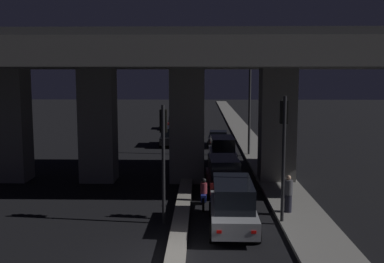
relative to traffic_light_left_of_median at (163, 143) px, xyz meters
name	(u,v)px	position (x,y,z in m)	size (l,w,h in m)	color
median_divider	(194,130)	(0.73, 30.73, -3.24)	(0.66, 126.00, 0.35)	gray
sidewalk_right	(248,140)	(5.99, 23.73, -3.34)	(2.26, 126.00, 0.15)	gray
elevated_overpass	(179,67)	(0.29, 7.59, 3.25)	(28.46, 10.52, 8.94)	slate
traffic_light_left_of_median	(163,143)	(0.00, 0.00, 0.00)	(0.30, 0.49, 5.01)	black
traffic_light_right_of_median	(284,138)	(4.96, 0.00, 0.24)	(0.30, 0.49, 5.38)	black
street_lamp	(246,92)	(4.95, 15.93, 1.51)	(2.06, 0.32, 8.41)	#2D2D30
car_silver_lead	(233,204)	(2.85, -0.65, -2.39)	(1.95, 4.67, 1.95)	gray
car_dark_red_second	(224,174)	(2.76, 5.24, -2.45)	(2.02, 4.00, 1.84)	#591414
car_white_third	(222,151)	(3.00, 12.18, -2.38)	(1.98, 4.00, 1.98)	silver
car_black_fourth	(218,138)	(3.01, 20.71, -2.72)	(1.96, 4.06, 1.35)	black
car_black_lead_oncoming	(171,136)	(-1.18, 20.86, -2.53)	(1.84, 4.03, 1.67)	black
car_dark_red_second_oncoming	(176,122)	(-1.44, 33.51, -2.63)	(2.14, 4.13, 1.49)	#591414
motorcycle_blue_filtering_near	(204,195)	(1.69, 2.19, -2.80)	(0.33, 1.87, 1.43)	black
motorcycle_red_filtering_mid	(199,162)	(1.41, 10.04, -2.78)	(0.33, 1.90, 1.51)	black
motorcycle_black_filtering_far	(200,148)	(1.43, 15.94, -2.80)	(0.34, 1.88, 1.44)	black
pedestrian_on_sidewalk	(288,194)	(5.44, 1.17, -2.44)	(0.39, 0.39, 1.67)	black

